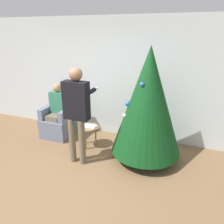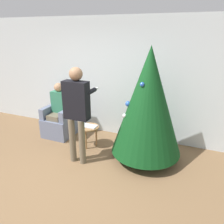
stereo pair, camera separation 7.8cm
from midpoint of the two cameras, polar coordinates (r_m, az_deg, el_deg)
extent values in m
plane|color=brown|center=(3.90, -15.17, -18.09)|extent=(14.00, 14.00, 0.00)
cube|color=silver|center=(5.11, -1.83, 8.79)|extent=(8.00, 0.06, 2.70)
cylinder|color=brown|center=(4.45, 8.06, -10.77)|extent=(0.10, 0.10, 0.18)
cone|color=#0F4219|center=(4.00, 8.82, 2.62)|extent=(1.32, 1.32, 1.99)
sphere|color=#2856B2|center=(4.01, 3.63, 2.16)|extent=(0.10, 0.10, 0.10)
sphere|color=white|center=(4.01, 2.71, -0.93)|extent=(0.08, 0.08, 0.08)
sphere|color=white|center=(4.63, 13.19, -3.66)|extent=(0.10, 0.10, 0.10)
sphere|color=#2856B2|center=(3.73, 7.30, 7.20)|extent=(0.08, 0.08, 0.08)
cube|color=slate|center=(5.39, -14.31, -3.82)|extent=(0.65, 0.63, 0.45)
cube|color=slate|center=(5.40, -13.30, 2.01)|extent=(0.65, 0.14, 0.55)
cube|color=slate|center=(5.41, -16.95, 0.06)|extent=(0.12, 0.56, 0.26)
cube|color=slate|center=(5.11, -12.19, -0.70)|extent=(0.12, 0.56, 0.26)
cylinder|color=#6B604C|center=(5.30, -16.42, -4.45)|extent=(0.11, 0.11, 0.45)
cylinder|color=#6B604C|center=(5.19, -14.66, -4.83)|extent=(0.11, 0.11, 0.45)
cube|color=#6B604C|center=(5.25, -14.89, -1.18)|extent=(0.32, 0.40, 0.12)
cube|color=#337A5B|center=(5.26, -14.25, 2.52)|extent=(0.36, 0.20, 0.50)
sphere|color=tan|center=(5.16, -14.59, 6.21)|extent=(0.20, 0.20, 0.20)
cylinder|color=#6B604C|center=(4.22, -10.85, -7.36)|extent=(0.12, 0.12, 0.88)
cylinder|color=#6B604C|center=(4.13, -8.36, -7.91)|extent=(0.12, 0.12, 0.88)
cube|color=black|center=(3.92, -9.85, 2.93)|extent=(0.46, 0.20, 0.69)
sphere|color=#936B4C|center=(3.84, -10.00, 9.72)|extent=(0.24, 0.24, 0.24)
cylinder|color=black|center=(4.14, -10.99, 5.79)|extent=(0.08, 0.30, 0.08)
cylinder|color=black|center=(3.95, -6.10, 5.34)|extent=(0.08, 0.30, 0.08)
cube|color=white|center=(4.11, -4.89, 6.00)|extent=(0.04, 0.14, 0.04)
cylinder|color=#A37547|center=(4.70, -6.68, -3.98)|extent=(0.44, 0.44, 0.03)
cylinder|color=#A37547|center=(4.69, -7.43, -7.27)|extent=(0.04, 0.04, 0.43)
cylinder|color=#A37547|center=(4.81, -4.75, -6.39)|extent=(0.04, 0.04, 0.43)
cylinder|color=#A37547|center=(4.92, -7.53, -5.86)|extent=(0.04, 0.04, 0.43)
cube|color=silver|center=(4.69, -6.69, -3.70)|extent=(0.34, 0.20, 0.02)
camera|label=1|loc=(0.04, -90.57, -0.21)|focal=35.00mm
camera|label=2|loc=(0.04, 89.43, 0.21)|focal=35.00mm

